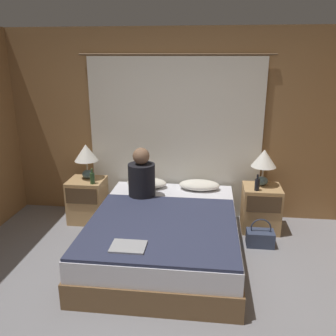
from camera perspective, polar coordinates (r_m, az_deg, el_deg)
The scene contains 16 objects.
ground_plane at distance 3.41m, azimuth -2.59°, elevation -21.43°, with size 16.00×16.00×0.00m, color gray.
wall_back at distance 4.80m, azimuth 1.19°, elevation 6.80°, with size 4.60×0.06×2.50m.
curtain_panel at distance 4.77m, azimuth 1.10°, elevation 4.71°, with size 2.49×0.03×2.18m.
bed at distance 4.04m, azimuth -0.53°, elevation -10.70°, with size 1.59×2.09×0.47m.
nightstand_left at distance 4.92m, azimuth -12.78°, elevation -5.04°, with size 0.47×0.44×0.58m.
nightstand_right at distance 4.71m, azimuth 14.65°, elevation -6.24°, with size 0.47×0.44×0.58m.
lamp_left at distance 4.79m, azimuth -13.00°, elevation 2.08°, with size 0.31×0.31×0.46m.
lamp_right at distance 4.57m, azimuth 15.13°, elevation 1.18°, with size 0.31×0.31×0.46m.
pillow_left at distance 4.74m, azimuth -3.45°, elevation -2.40°, with size 0.53×0.31×0.12m.
pillow_right at distance 4.67m, azimuth 5.05°, elevation -2.73°, with size 0.53×0.31×0.12m.
blanket_on_bed at distance 3.68m, azimuth -1.08°, elevation -9.22°, with size 1.53×1.49×0.03m.
person_left_in_bed at distance 4.35m, azimuth -4.26°, elevation -1.45°, with size 0.33×0.33×0.63m.
beer_bottle_on_left_stand at distance 4.64m, azimuth -12.05°, elevation -1.56°, with size 0.06×0.06×0.20m.
beer_bottle_on_right_stand at distance 4.44m, azimuth 14.10°, elevation -2.55°, with size 0.06×0.06×0.20m.
laptop_on_bed at distance 3.28m, azimuth -6.39°, elevation -12.41°, with size 0.32×0.23×0.02m.
handbag_on_floor at distance 4.40m, azimuth 14.56°, elevation -10.73°, with size 0.32×0.20×0.34m.
Camera 1 is at (0.45, -2.61, 2.14)m, focal length 38.00 mm.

